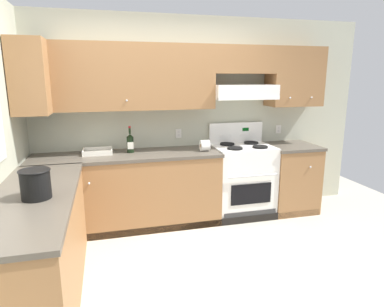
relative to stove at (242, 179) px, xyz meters
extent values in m
plane|color=#B2AA99|center=(-1.04, -1.25, -0.48)|extent=(7.04, 7.04, 0.00)
cube|color=#B7BAA3|center=(-0.58, 0.37, 0.80)|extent=(4.68, 0.12, 2.55)
cube|color=olive|center=(-1.46, 0.13, 1.32)|extent=(2.12, 0.34, 0.76)
cube|color=olive|center=(0.75, 0.13, 1.32)|extent=(0.71, 0.34, 0.76)
cube|color=olive|center=(0.00, 0.13, 1.53)|extent=(0.80, 0.34, 0.34)
cube|color=white|center=(0.00, 0.09, 1.14)|extent=(0.80, 0.46, 0.17)
cube|color=white|center=(0.00, -0.13, 1.07)|extent=(0.80, 0.03, 0.04)
sphere|color=silver|center=(-1.46, -0.05, 1.06)|extent=(0.02, 0.02, 0.02)
sphere|color=silver|center=(0.60, -0.05, 1.06)|extent=(0.02, 0.02, 0.02)
sphere|color=silver|center=(0.91, -0.05, 1.06)|extent=(0.02, 0.02, 0.02)
cube|color=silver|center=(-0.79, 0.29, 0.60)|extent=(0.08, 0.01, 0.12)
cube|color=silver|center=(-0.79, 0.29, 0.62)|extent=(0.03, 0.00, 0.03)
cube|color=silver|center=(-0.79, 0.29, 0.58)|extent=(0.03, 0.00, 0.03)
cube|color=silver|center=(0.65, 0.29, 0.60)|extent=(0.08, 0.01, 0.12)
cube|color=silver|center=(0.65, 0.29, 0.62)|extent=(0.03, 0.00, 0.03)
cube|color=silver|center=(0.65, 0.29, 0.58)|extent=(0.03, 0.00, 0.03)
cube|color=olive|center=(-2.42, -0.05, 1.32)|extent=(0.34, 0.64, 0.76)
cube|color=olive|center=(-1.48, -0.01, -0.04)|extent=(2.19, 0.61, 0.87)
cube|color=#51493F|center=(-1.48, -0.01, 0.41)|extent=(2.21, 0.63, 0.04)
cube|color=olive|center=(0.70, -0.01, -0.04)|extent=(0.62, 0.61, 0.87)
cube|color=#51493F|center=(0.70, -0.01, 0.41)|extent=(0.65, 0.63, 0.04)
cube|color=black|center=(-0.78, -0.28, -0.43)|extent=(3.54, 0.06, 0.09)
sphere|color=silver|center=(-1.91, -0.33, 0.20)|extent=(0.03, 0.03, 0.03)
sphere|color=silver|center=(0.79, -0.33, 0.20)|extent=(0.03, 0.03, 0.03)
cube|color=olive|center=(-2.29, -1.26, -0.04)|extent=(0.61, 1.89, 0.87)
cube|color=#51493F|center=(-2.29, -1.26, 0.41)|extent=(0.63, 1.91, 0.04)
cube|color=black|center=(-2.01, -1.26, -0.43)|extent=(0.06, 1.85, 0.09)
cube|color=white|center=(0.00, 0.00, -0.02)|extent=(0.76, 0.58, 0.91)
cube|color=black|center=(0.00, -0.30, -0.10)|extent=(0.53, 0.01, 0.26)
cylinder|color=silver|center=(0.00, -0.32, 0.14)|extent=(0.65, 0.02, 0.02)
cube|color=#333333|center=(0.00, -0.30, -0.38)|extent=(0.70, 0.01, 0.11)
cube|color=white|center=(0.00, 0.00, 0.44)|extent=(0.76, 0.58, 0.02)
cube|color=white|center=(0.00, 0.27, 0.58)|extent=(0.76, 0.04, 0.29)
cube|color=#053F0C|center=(0.13, 0.25, 0.63)|extent=(0.09, 0.01, 0.04)
cylinder|color=black|center=(-0.17, -0.14, 0.46)|extent=(0.19, 0.19, 0.02)
cylinder|color=black|center=(-0.17, -0.14, 0.45)|extent=(0.07, 0.07, 0.01)
cylinder|color=black|center=(0.17, -0.14, 0.46)|extent=(0.19, 0.19, 0.02)
cylinder|color=black|center=(0.17, -0.14, 0.45)|extent=(0.07, 0.07, 0.01)
cylinder|color=black|center=(-0.17, 0.14, 0.46)|extent=(0.19, 0.19, 0.02)
cylinder|color=black|center=(-0.17, 0.14, 0.45)|extent=(0.07, 0.07, 0.01)
cylinder|color=black|center=(0.17, 0.14, 0.46)|extent=(0.19, 0.19, 0.02)
cylinder|color=black|center=(0.17, 0.14, 0.45)|extent=(0.07, 0.07, 0.01)
cylinder|color=white|center=(-0.21, 0.25, 0.55)|extent=(0.04, 0.02, 0.04)
cylinder|color=white|center=(-0.07, 0.25, 0.55)|extent=(0.04, 0.02, 0.04)
cylinder|color=white|center=(0.07, 0.25, 0.55)|extent=(0.04, 0.02, 0.04)
cylinder|color=white|center=(0.21, 0.25, 0.55)|extent=(0.04, 0.02, 0.04)
cylinder|color=black|center=(-1.43, 0.07, 0.53)|extent=(0.08, 0.08, 0.19)
cone|color=black|center=(-1.43, 0.07, 0.64)|extent=(0.08, 0.08, 0.04)
cylinder|color=black|center=(-1.43, 0.07, 0.70)|extent=(0.03, 0.03, 0.09)
cylinder|color=maroon|center=(-1.43, 0.07, 0.74)|extent=(0.03, 0.03, 0.02)
cube|color=silver|center=(-1.43, 0.03, 0.52)|extent=(0.07, 0.00, 0.08)
cube|color=white|center=(-1.82, 0.10, 0.44)|extent=(0.27, 0.22, 0.02)
cube|color=white|center=(-1.82, -0.03, 0.46)|extent=(0.34, 0.01, 0.06)
cube|color=white|center=(-1.82, 0.23, 0.46)|extent=(0.34, 0.01, 0.06)
cube|color=white|center=(-1.98, 0.10, 0.46)|extent=(0.01, 0.24, 0.06)
cube|color=white|center=(-1.65, 0.10, 0.46)|extent=(0.01, 0.24, 0.06)
cylinder|color=black|center=(-2.23, -1.34, 0.54)|extent=(0.21, 0.21, 0.22)
torus|color=black|center=(-2.23, -1.34, 0.65)|extent=(0.23, 0.23, 0.01)
cylinder|color=white|center=(-0.54, -0.07, 0.50)|extent=(0.11, 0.13, 0.13)
cylinder|color=#9E7A51|center=(-0.59, -0.07, 0.50)|extent=(0.01, 0.04, 0.04)
camera|label=1|loc=(-1.69, -3.93, 1.32)|focal=31.28mm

